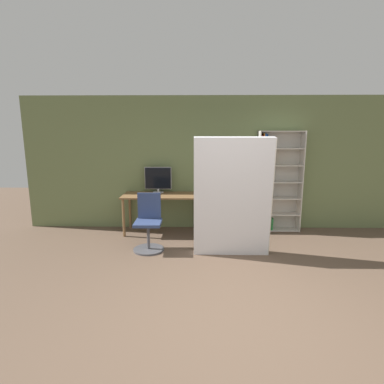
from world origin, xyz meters
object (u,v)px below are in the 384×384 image
at_px(bookshelf, 273,183).
at_px(mattress_near, 233,198).
at_px(office_chair, 149,227).
at_px(monitor, 158,179).

distance_m(bookshelf, mattress_near, 1.67).
xyz_separation_m(office_chair, mattress_near, (1.39, -0.22, 0.56)).
height_order(monitor, bookshelf, bookshelf).
distance_m(office_chair, mattress_near, 1.51).
relative_size(monitor, bookshelf, 0.27).
bearing_deg(bookshelf, office_chair, -154.21).
bearing_deg(bookshelf, mattress_near, -125.51).
distance_m(monitor, bookshelf, 2.33).
bearing_deg(monitor, mattress_near, -44.80).
height_order(office_chair, mattress_near, mattress_near).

